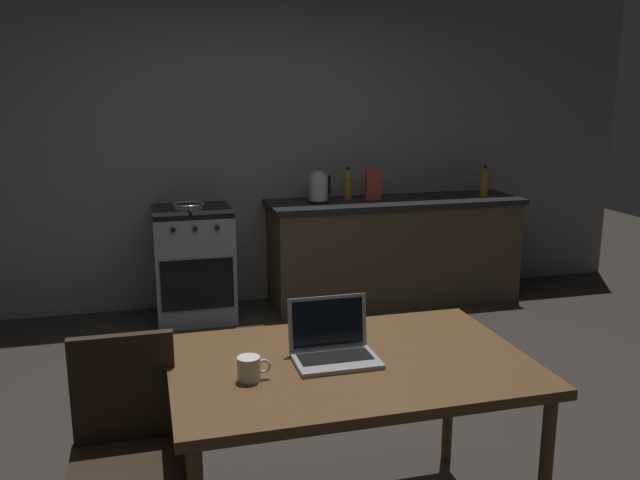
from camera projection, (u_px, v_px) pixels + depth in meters
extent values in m
plane|color=#2D2823|center=(325.00, 435.00, 3.48)|extent=(12.00, 12.00, 0.00)
cube|color=slate|center=(283.00, 141.00, 5.55)|extent=(6.40, 0.10, 2.72)
cube|color=#4C3D2D|center=(394.00, 252.00, 5.65)|extent=(2.10, 0.60, 0.84)
cube|color=black|center=(395.00, 202.00, 5.55)|extent=(2.16, 0.64, 0.04)
cube|color=gray|center=(194.00, 266.00, 5.22)|extent=(0.60, 0.60, 0.84)
cube|color=black|center=(192.00, 211.00, 5.13)|extent=(0.60, 0.60, 0.04)
cube|color=black|center=(198.00, 285.00, 4.95)|extent=(0.54, 0.01, 0.39)
cylinder|color=black|center=(173.00, 230.00, 4.81)|extent=(0.04, 0.02, 0.04)
cylinder|color=black|center=(195.00, 229.00, 4.85)|extent=(0.04, 0.02, 0.04)
cylinder|color=black|center=(217.00, 228.00, 4.89)|extent=(0.04, 0.02, 0.04)
cube|color=brown|center=(350.00, 365.00, 2.56)|extent=(1.38, 0.91, 0.04)
cylinder|color=brown|center=(183.00, 425.00, 2.86)|extent=(0.05, 0.05, 0.71)
cylinder|color=brown|center=(449.00, 392.00, 3.18)|extent=(0.05, 0.05, 0.71)
cube|color=#2D2116|center=(127.00, 469.00, 2.35)|extent=(0.40, 0.40, 0.04)
cube|color=#2D2116|center=(124.00, 388.00, 2.47)|extent=(0.38, 0.04, 0.42)
cube|color=#99999E|center=(336.00, 361.00, 2.53)|extent=(0.32, 0.22, 0.02)
cube|color=black|center=(335.00, 357.00, 2.54)|extent=(0.28, 0.12, 0.00)
cube|color=#99999E|center=(328.00, 322.00, 2.62)|extent=(0.32, 0.03, 0.21)
cube|color=black|center=(328.00, 323.00, 2.61)|extent=(0.29, 0.02, 0.18)
cylinder|color=black|center=(318.00, 201.00, 5.38)|extent=(0.16, 0.16, 0.02)
cylinder|color=#B2B5BA|center=(318.00, 187.00, 5.35)|extent=(0.15, 0.15, 0.22)
cylinder|color=#B2B5BA|center=(318.00, 172.00, 5.32)|extent=(0.09, 0.09, 0.02)
cube|color=black|center=(329.00, 185.00, 5.37)|extent=(0.02, 0.02, 0.15)
cylinder|color=#8C601E|center=(484.00, 186.00, 5.68)|extent=(0.07, 0.07, 0.18)
cone|color=#8C601E|center=(485.00, 172.00, 5.65)|extent=(0.07, 0.07, 0.06)
cylinder|color=black|center=(485.00, 167.00, 5.65)|extent=(0.03, 0.03, 0.02)
cylinder|color=gray|center=(188.00, 208.00, 5.09)|extent=(0.23, 0.23, 0.01)
torus|color=gray|center=(188.00, 204.00, 5.09)|extent=(0.24, 0.24, 0.02)
cylinder|color=black|center=(190.00, 211.00, 4.90)|extent=(0.02, 0.18, 0.02)
cylinder|color=silver|center=(249.00, 369.00, 2.36)|extent=(0.08, 0.08, 0.09)
torus|color=silver|center=(264.00, 366.00, 2.38)|extent=(0.05, 0.01, 0.05)
cube|color=#B2382D|center=(373.00, 184.00, 5.49)|extent=(0.13, 0.05, 0.26)
cylinder|color=#8C601E|center=(348.00, 188.00, 5.50)|extent=(0.07, 0.07, 0.19)
cone|color=#8C601E|center=(348.00, 173.00, 5.47)|extent=(0.07, 0.07, 0.06)
cylinder|color=black|center=(348.00, 169.00, 5.47)|extent=(0.03, 0.03, 0.02)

